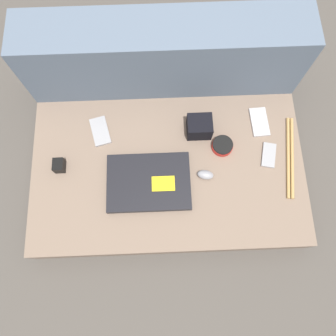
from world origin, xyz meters
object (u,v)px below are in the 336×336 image
at_px(phone_silver, 269,155).
at_px(speaker_puck, 222,146).
at_px(charger_brick, 59,166).
at_px(phone_small, 100,131).
at_px(computer_mouse, 205,175).
at_px(phone_black, 259,122).
at_px(laptop, 149,182).
at_px(camera_pouch, 199,127).

bearing_deg(phone_silver, speaker_puck, 179.07).
xyz_separation_m(speaker_puck, charger_brick, (-0.66, -0.06, 0.01)).
relative_size(phone_small, charger_brick, 2.66).
height_order(computer_mouse, phone_small, computer_mouse).
distance_m(computer_mouse, speaker_puck, 0.14).
distance_m(phone_silver, phone_black, 0.15).
distance_m(laptop, charger_brick, 0.37).
distance_m(laptop, phone_silver, 0.50).
distance_m(computer_mouse, phone_black, 0.33).
bearing_deg(phone_small, camera_pouch, -15.81).
xyz_separation_m(computer_mouse, camera_pouch, (-0.01, 0.20, 0.03)).
bearing_deg(charger_brick, camera_pouch, 13.61).
bearing_deg(phone_black, charger_brick, -171.67).
distance_m(speaker_puck, phone_black, 0.20).
distance_m(speaker_puck, camera_pouch, 0.12).
relative_size(computer_mouse, phone_silver, 0.63).
xyz_separation_m(phone_small, charger_brick, (-0.16, -0.15, 0.02)).
xyz_separation_m(laptop, speaker_puck, (0.31, 0.14, 0.00)).
height_order(speaker_puck, camera_pouch, camera_pouch).
xyz_separation_m(speaker_puck, phone_black, (0.17, 0.10, -0.01)).
relative_size(phone_silver, camera_pouch, 1.13).
bearing_deg(phone_black, camera_pouch, -176.75).
xyz_separation_m(phone_black, camera_pouch, (-0.26, -0.03, 0.04)).
bearing_deg(speaker_puck, phone_small, 170.03).
bearing_deg(camera_pouch, phone_silver, -23.33).
bearing_deg(charger_brick, speaker_puck, 5.34).
bearing_deg(camera_pouch, laptop, -134.31).
xyz_separation_m(speaker_puck, phone_silver, (0.19, -0.04, -0.01)).
xyz_separation_m(phone_silver, phone_black, (-0.02, 0.15, 0.00)).
relative_size(computer_mouse, charger_brick, 1.37).
bearing_deg(phone_black, speaker_puck, -151.07).
xyz_separation_m(phone_silver, camera_pouch, (-0.28, 0.12, 0.04)).
bearing_deg(computer_mouse, camera_pouch, 105.80).
height_order(phone_silver, camera_pouch, camera_pouch).
distance_m(phone_black, camera_pouch, 0.26).
xyz_separation_m(phone_silver, phone_small, (-0.69, 0.13, 0.00)).
bearing_deg(speaker_puck, camera_pouch, 140.38).
distance_m(speaker_puck, phone_silver, 0.19).
height_order(computer_mouse, phone_black, computer_mouse).
relative_size(speaker_puck, phone_black, 0.66).
distance_m(laptop, phone_black, 0.53).
relative_size(phone_silver, phone_black, 0.85).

